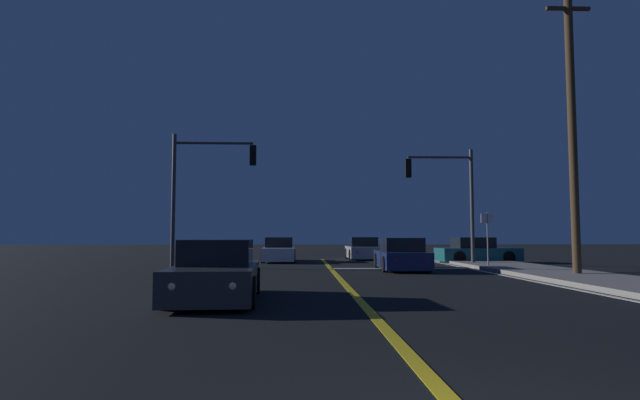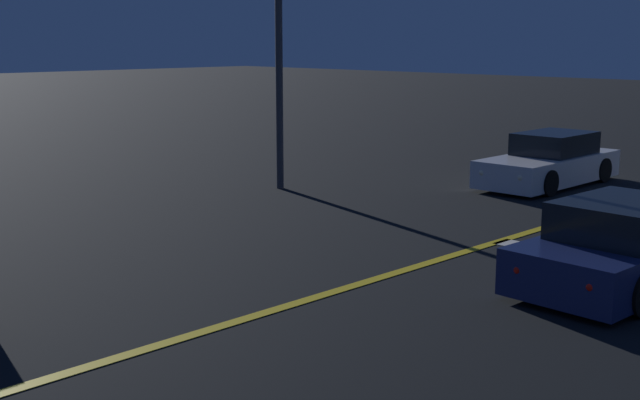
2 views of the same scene
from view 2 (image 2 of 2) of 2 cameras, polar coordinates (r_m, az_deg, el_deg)
lane_line_center at (r=10.01m, az=-16.71°, el=-11.23°), size 0.20×34.78×0.01m
car_parked_curb_white at (r=22.19m, az=15.47°, el=2.50°), size 1.84×4.60×1.34m
car_lead_oncoming_navy at (r=13.55m, az=20.34°, el=-3.06°), size 2.00×4.51×1.34m
traffic_signal_far_left at (r=19.73m, az=-0.24°, el=11.86°), size 3.78×0.28×6.03m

